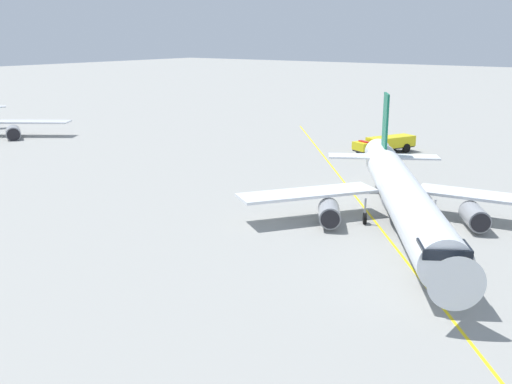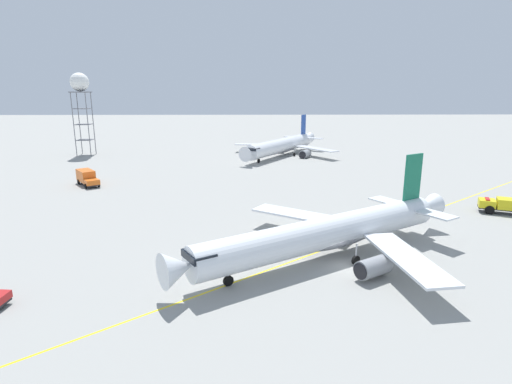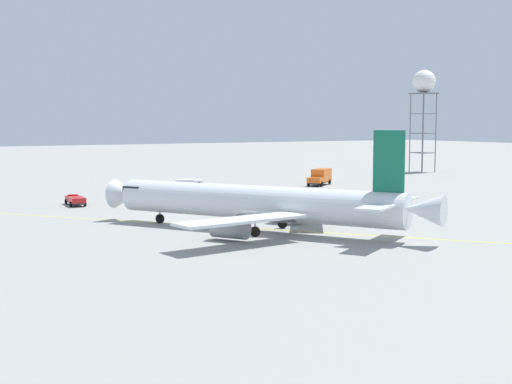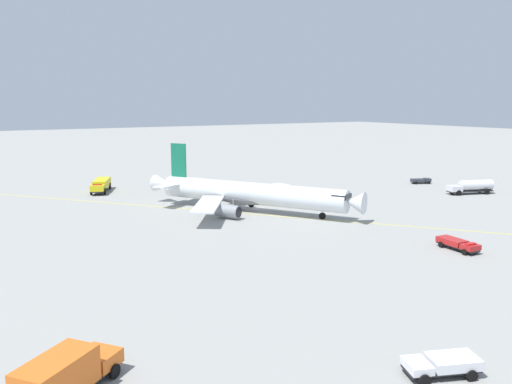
{
  "view_description": "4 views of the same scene",
  "coord_description": "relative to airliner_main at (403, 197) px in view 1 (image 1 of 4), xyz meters",
  "views": [
    {
      "loc": [
        -17.83,
        52.4,
        17.67
      ],
      "look_at": [
        13.14,
        9.61,
        3.68
      ],
      "focal_mm": 41.94,
      "sensor_mm": 36.0,
      "label": 1
    },
    {
      "loc": [
        -42.45,
        10.64,
        19.25
      ],
      "look_at": [
        13.14,
        9.61,
        5.39
      ],
      "focal_mm": 28.53,
      "sensor_mm": 36.0,
      "label": 2
    },
    {
      "loc": [
        -36.11,
        -63.96,
        11.99
      ],
      "look_at": [
        0.94,
        -0.49,
        4.61
      ],
      "focal_mm": 48.77,
      "sensor_mm": 36.0,
      "label": 3
    },
    {
      "loc": [
        46.91,
        76.53,
        18.67
      ],
      "look_at": [
        -0.35,
        -0.83,
        2.83
      ],
      "focal_mm": 36.2,
      "sensor_mm": 36.0,
      "label": 4
    }
  ],
  "objects": [
    {
      "name": "airliner_main",
      "position": [
        0.0,
        0.0,
        0.0
      ],
      "size": [
        27.49,
        36.24,
        11.22
      ],
      "rotation": [
        0.0,
        0.0,
        2.12
      ],
      "color": "silver",
      "rests_on": "ground_plane"
    },
    {
      "name": "fire_tender_truck",
      "position": [
        16.47,
        -33.25,
        -1.5
      ],
      "size": [
        6.72,
        10.61,
        2.5
      ],
      "rotation": [
        0.0,
        0.0,
        1.15
      ],
      "color": "#232326",
      "rests_on": "ground_plane"
    },
    {
      "name": "taxiway_centreline",
      "position": [
        3.89,
        -1.85,
        -3.03
      ],
      "size": [
        75.96,
        95.36,
        0.01
      ],
      "rotation": [
        0.0,
        0.0,
        2.24
      ],
      "color": "yellow",
      "rests_on": "ground_plane"
    },
    {
      "name": "ground_plane",
      "position": [
        -2.42,
        -1.2,
        -3.03
      ],
      "size": [
        600.0,
        600.0,
        0.0
      ],
      "primitive_type": "plane",
      "color": "gray"
    }
  ]
}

